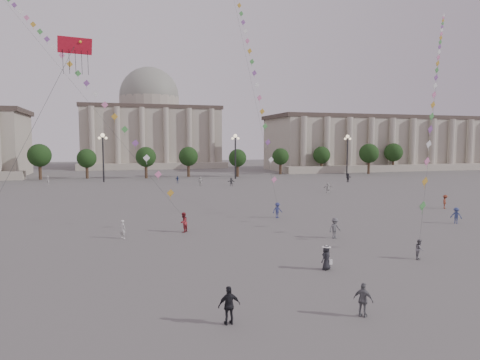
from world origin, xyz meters
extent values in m
plane|color=#5C5957|center=(0.00, 0.00, 0.00)|extent=(360.00, 360.00, 0.00)
cube|color=#A69B8B|center=(75.00, 95.00, 8.00)|extent=(80.00, 22.00, 16.00)
cube|color=#433831|center=(75.00, 95.00, 16.60)|extent=(81.60, 22.44, 1.20)
cube|color=#A69B8B|center=(75.00, 82.00, 1.00)|extent=(84.00, 4.00, 2.00)
cube|color=#A69B8B|center=(0.00, 130.00, 10.00)|extent=(46.00, 30.00, 20.00)
cube|color=#433831|center=(0.00, 130.00, 20.60)|extent=(46.92, 30.60, 1.20)
cube|color=#A69B8B|center=(0.00, 113.00, 1.00)|extent=(48.30, 4.00, 2.00)
cylinder|color=#A69B8B|center=(0.00, 130.00, 22.50)|extent=(21.00, 21.00, 5.00)
sphere|color=gray|center=(0.00, 130.00, 25.00)|extent=(21.00, 21.00, 21.00)
cylinder|color=#3C2B1E|center=(-30.00, 78.00, 1.76)|extent=(0.70, 0.70, 3.52)
sphere|color=black|center=(-30.00, 78.00, 5.44)|extent=(5.12, 5.12, 5.12)
cylinder|color=#3C2B1E|center=(-18.00, 78.00, 1.76)|extent=(0.70, 0.70, 3.52)
sphere|color=black|center=(-18.00, 78.00, 5.44)|extent=(5.12, 5.12, 5.12)
cylinder|color=#3C2B1E|center=(-6.00, 78.00, 1.76)|extent=(0.70, 0.70, 3.52)
sphere|color=black|center=(-6.00, 78.00, 5.44)|extent=(5.12, 5.12, 5.12)
cylinder|color=#3C2B1E|center=(6.00, 78.00, 1.76)|extent=(0.70, 0.70, 3.52)
sphere|color=black|center=(6.00, 78.00, 5.44)|extent=(5.12, 5.12, 5.12)
cylinder|color=#3C2B1E|center=(18.00, 78.00, 1.76)|extent=(0.70, 0.70, 3.52)
sphere|color=black|center=(18.00, 78.00, 5.44)|extent=(5.12, 5.12, 5.12)
cylinder|color=#3C2B1E|center=(30.00, 78.00, 1.76)|extent=(0.70, 0.70, 3.52)
sphere|color=black|center=(30.00, 78.00, 5.44)|extent=(5.12, 5.12, 5.12)
cylinder|color=#3C2B1E|center=(42.00, 78.00, 1.76)|extent=(0.70, 0.70, 3.52)
sphere|color=black|center=(42.00, 78.00, 5.44)|extent=(5.12, 5.12, 5.12)
cylinder|color=#3C2B1E|center=(54.00, 78.00, 1.76)|extent=(0.70, 0.70, 3.52)
sphere|color=black|center=(54.00, 78.00, 5.44)|extent=(5.12, 5.12, 5.12)
cylinder|color=#3C2B1E|center=(66.00, 78.00, 1.76)|extent=(0.70, 0.70, 3.52)
sphere|color=black|center=(66.00, 78.00, 5.44)|extent=(5.12, 5.12, 5.12)
cylinder|color=#262628|center=(-15.00, 70.00, 5.00)|extent=(0.36, 0.36, 10.00)
sphere|color=#FFE5B2|center=(-15.00, 70.00, 10.20)|extent=(0.90, 0.90, 0.90)
sphere|color=#FFE5B2|center=(-15.70, 70.00, 9.60)|extent=(0.60, 0.60, 0.60)
sphere|color=#FFE5B2|center=(-14.30, 70.00, 9.60)|extent=(0.60, 0.60, 0.60)
cylinder|color=#262628|center=(15.00, 70.00, 5.00)|extent=(0.36, 0.36, 10.00)
sphere|color=#FFE5B2|center=(15.00, 70.00, 10.20)|extent=(0.90, 0.90, 0.90)
sphere|color=#FFE5B2|center=(14.30, 70.00, 9.60)|extent=(0.60, 0.60, 0.60)
sphere|color=#FFE5B2|center=(15.70, 70.00, 9.60)|extent=(0.60, 0.60, 0.60)
cylinder|color=#262628|center=(45.00, 70.00, 5.00)|extent=(0.36, 0.36, 10.00)
sphere|color=#FFE5B2|center=(45.00, 70.00, 10.20)|extent=(0.90, 0.90, 0.90)
sphere|color=#FFE5B2|center=(44.30, 70.00, 9.60)|extent=(0.60, 0.60, 0.60)
sphere|color=#FFE5B2|center=(45.70, 70.00, 9.60)|extent=(0.60, 0.60, 0.60)
imported|color=#394B81|center=(0.14, 62.91, 0.76)|extent=(0.91, 0.41, 1.53)
imported|color=silver|center=(3.84, 56.54, 0.87)|extent=(1.67, 1.24, 1.75)
imported|color=#56575B|center=(6.16, 5.98, 0.93)|extent=(1.32, 0.92, 1.87)
imported|color=silver|center=(22.30, 37.64, 0.89)|extent=(1.70, 0.73, 1.78)
imported|color=brown|center=(28.60, 17.53, 0.91)|extent=(1.31, 1.30, 1.82)
imported|color=black|center=(36.41, 54.90, 0.96)|extent=(1.85, 1.26, 1.91)
imported|color=#B1B0AC|center=(-25.98, 68.00, 0.88)|extent=(0.74, 0.76, 1.77)
imported|color=#5A5A5E|center=(9.50, 53.55, 0.85)|extent=(1.64, 0.87, 1.69)
imported|color=beige|center=(-12.14, 11.34, 0.84)|extent=(0.70, 0.73, 1.69)
imported|color=navy|center=(22.02, 8.65, 0.86)|extent=(1.22, 1.26, 1.72)
imported|color=slate|center=(-1.11, -10.00, 0.85)|extent=(0.93, 1.04, 1.70)
imported|color=black|center=(-7.69, -8.99, 0.92)|extent=(1.10, 0.49, 1.84)
imported|color=maroon|center=(-6.49, 12.48, 0.96)|extent=(1.14, 1.19, 1.93)
imported|color=navy|center=(5.03, 17.20, 0.89)|extent=(1.21, 0.77, 1.79)
imported|color=slate|center=(8.73, -1.96, 0.74)|extent=(0.90, 0.91, 1.48)
imported|color=black|center=(0.88, -2.39, 0.83)|extent=(0.97, 0.85, 1.67)
cone|color=white|center=(0.88, -2.39, 1.62)|extent=(0.52, 0.52, 0.14)
cylinder|color=white|center=(0.88, -2.39, 1.56)|extent=(0.60, 0.60, 0.02)
cube|color=white|center=(1.13, -2.54, 0.55)|extent=(0.22, 0.10, 0.35)
cube|color=red|center=(-15.09, 3.66, 15.14)|extent=(2.26, 0.88, 1.02)
cube|color=#1A9230|center=(-15.44, 3.62, 15.39)|extent=(0.38, 0.25, 0.34)
cube|color=#1F4DA8|center=(-14.74, 3.62, 15.39)|extent=(0.38, 0.25, 0.34)
sphere|color=gold|center=(-15.44, 3.58, 15.39)|extent=(0.20, 0.20, 0.20)
sphere|color=gold|center=(-14.74, 3.58, 15.39)|extent=(0.20, 0.20, 0.20)
cylinder|color=#3F3F3F|center=(-18.53, 3.74, 8.37)|extent=(0.02, 0.02, 15.19)
cylinder|color=#3F3F3F|center=(-19.15, 31.14, 18.22)|extent=(0.02, 0.02, 56.15)
cube|color=gold|center=(-7.50, 13.97, 3.67)|extent=(0.76, 0.25, 0.76)
cube|color=pink|center=(-8.51, 15.46, 5.41)|extent=(0.76, 0.25, 0.76)
cube|color=white|center=(-9.53, 16.96, 7.02)|extent=(0.76, 0.25, 0.76)
cube|color=#854D9A|center=(-10.54, 18.45, 8.54)|extent=(0.76, 0.25, 0.76)
cube|color=#469748|center=(-11.55, 19.94, 10.02)|extent=(0.76, 0.25, 0.76)
cube|color=gold|center=(-12.57, 21.44, 11.44)|extent=(0.76, 0.25, 0.76)
cube|color=pink|center=(-13.58, 22.93, 12.83)|extent=(0.76, 0.25, 0.76)
cube|color=white|center=(-14.59, 24.42, 14.20)|extent=(0.76, 0.25, 0.76)
cube|color=#854D9A|center=(-15.61, 25.91, 15.53)|extent=(0.76, 0.25, 0.76)
cube|color=#469748|center=(-16.62, 27.41, 16.85)|extent=(0.76, 0.25, 0.76)
cube|color=gold|center=(-17.63, 28.90, 18.14)|extent=(0.76, 0.25, 0.76)
cube|color=pink|center=(-18.65, 30.39, 19.42)|extent=(0.76, 0.25, 0.76)
cube|color=white|center=(-19.66, 31.88, 20.68)|extent=(0.76, 0.25, 0.76)
cube|color=#854D9A|center=(-20.67, 33.38, 21.93)|extent=(0.76, 0.25, 0.76)
cube|color=#469748|center=(-21.68, 34.87, 23.16)|extent=(0.76, 0.25, 0.76)
cube|color=gold|center=(-22.70, 36.36, 24.39)|extent=(0.76, 0.25, 0.76)
cube|color=pink|center=(-23.71, 37.86, 25.60)|extent=(0.76, 0.25, 0.76)
cube|color=white|center=(-24.72, 39.35, 26.80)|extent=(0.76, 0.25, 0.76)
cube|color=#854D9A|center=(-25.74, 40.84, 27.99)|extent=(0.76, 0.25, 0.76)
cylinder|color=#3F3F3F|center=(6.30, 37.52, 27.50)|extent=(0.02, 0.02, 66.06)
cube|color=pink|center=(5.11, 18.51, 4.31)|extent=(0.76, 0.25, 0.76)
cube|color=white|center=(5.19, 19.82, 6.56)|extent=(0.76, 0.25, 0.76)
cube|color=#854D9A|center=(5.28, 21.13, 8.64)|extent=(0.76, 0.25, 0.76)
cube|color=#469748|center=(5.36, 22.44, 10.62)|extent=(0.76, 0.25, 0.76)
cube|color=gold|center=(5.44, 23.76, 12.53)|extent=(0.76, 0.25, 0.76)
cube|color=pink|center=(5.52, 25.07, 14.38)|extent=(0.76, 0.25, 0.76)
cube|color=white|center=(5.60, 26.38, 16.18)|extent=(0.76, 0.25, 0.76)
cube|color=#854D9A|center=(5.69, 27.69, 17.94)|extent=(0.76, 0.25, 0.76)
cube|color=#469748|center=(5.77, 29.00, 19.68)|extent=(0.76, 0.25, 0.76)
cube|color=gold|center=(5.85, 30.31, 21.38)|extent=(0.76, 0.25, 0.76)
cube|color=pink|center=(5.93, 31.62, 23.06)|extent=(0.76, 0.25, 0.76)
cube|color=white|center=(6.01, 32.94, 24.71)|extent=(0.76, 0.25, 0.76)
cube|color=#854D9A|center=(6.10, 34.25, 26.35)|extent=(0.76, 0.25, 0.76)
cube|color=#469748|center=(6.18, 35.56, 27.96)|extent=(0.76, 0.25, 0.76)
cube|color=gold|center=(6.26, 36.87, 29.56)|extent=(0.76, 0.25, 0.76)
cylinder|color=#3F3F3F|center=(29.28, 20.66, 17.45)|extent=(0.02, 0.02, 68.95)
cube|color=#469748|center=(10.44, -0.08, 3.64)|extent=(0.76, 0.25, 0.76)
cube|color=gold|center=(12.16, 1.81, 5.36)|extent=(0.76, 0.25, 0.76)
cube|color=pink|center=(13.87, 3.69, 6.95)|extent=(0.76, 0.25, 0.76)
cube|color=white|center=(15.58, 5.58, 8.45)|extent=(0.76, 0.25, 0.76)
cube|color=#854D9A|center=(17.29, 7.46, 9.91)|extent=(0.76, 0.25, 0.76)
cube|color=#469748|center=(19.01, 9.35, 11.32)|extent=(0.76, 0.25, 0.76)
cube|color=gold|center=(20.72, 11.23, 12.69)|extent=(0.76, 0.25, 0.76)
cube|color=pink|center=(22.43, 13.12, 14.04)|extent=(0.76, 0.25, 0.76)
cube|color=white|center=(24.14, 15.00, 15.36)|extent=(0.76, 0.25, 0.76)
cube|color=#854D9A|center=(25.86, 16.89, 16.65)|extent=(0.76, 0.25, 0.76)
cube|color=#469748|center=(27.57, 18.77, 17.93)|extent=(0.76, 0.25, 0.76)
cube|color=gold|center=(29.28, 20.66, 19.19)|extent=(0.76, 0.25, 0.76)
cube|color=pink|center=(30.99, 22.54, 20.44)|extent=(0.76, 0.25, 0.76)
cube|color=white|center=(32.71, 24.43, 21.67)|extent=(0.76, 0.25, 0.76)
cube|color=#854D9A|center=(34.42, 26.32, 22.89)|extent=(0.76, 0.25, 0.76)
cube|color=#469748|center=(36.13, 28.20, 24.10)|extent=(0.76, 0.25, 0.76)
cube|color=gold|center=(37.85, 30.09, 25.29)|extent=(0.76, 0.25, 0.76)
cube|color=pink|center=(39.56, 31.97, 26.48)|extent=(0.76, 0.25, 0.76)
cube|color=white|center=(41.27, 33.86, 27.65)|extent=(0.76, 0.25, 0.76)
cube|color=#854D9A|center=(42.98, 35.74, 28.82)|extent=(0.76, 0.25, 0.76)
cube|color=#469748|center=(44.70, 37.63, 29.97)|extent=(0.76, 0.25, 0.76)
cube|color=gold|center=(46.41, 39.51, 31.12)|extent=(0.76, 0.25, 0.76)
cube|color=pink|center=(48.12, 41.40, 32.26)|extent=(0.76, 0.25, 0.76)
cube|color=white|center=(49.83, 43.28, 33.39)|extent=(0.76, 0.25, 0.76)
camera|label=1|loc=(-12.74, -27.89, 8.57)|focal=32.00mm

